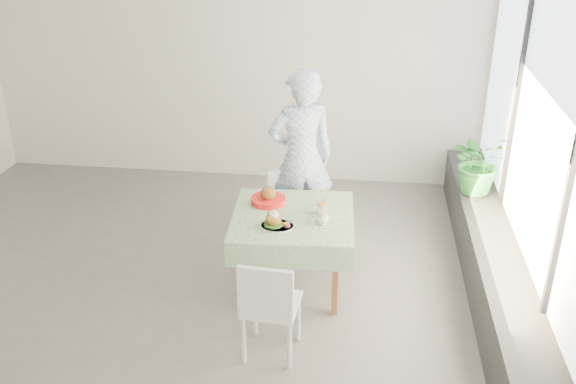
# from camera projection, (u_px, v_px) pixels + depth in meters

# --- Properties ---
(floor) EXTENTS (6.00, 6.00, 0.00)m
(floor) POSITION_uv_depth(u_px,v_px,m) (183.00, 280.00, 5.99)
(floor) COLOR #585553
(floor) RESTS_ON ground
(wall_back) EXTENTS (6.00, 0.02, 2.80)m
(wall_back) POSITION_uv_depth(u_px,v_px,m) (232.00, 66.00, 7.63)
(wall_back) COLOR silver
(wall_back) RESTS_ON ground
(wall_front) EXTENTS (6.00, 0.02, 2.80)m
(wall_front) POSITION_uv_depth(u_px,v_px,m) (25.00, 318.00, 3.15)
(wall_front) COLOR silver
(wall_front) RESTS_ON ground
(wall_right) EXTENTS (0.02, 5.00, 2.80)m
(wall_right) POSITION_uv_depth(u_px,v_px,m) (541.00, 157.00, 5.05)
(wall_right) COLOR silver
(wall_right) RESTS_ON ground
(window_pane) EXTENTS (0.01, 4.80, 2.18)m
(window_pane) POSITION_uv_depth(u_px,v_px,m) (543.00, 127.00, 4.95)
(window_pane) COLOR #D1E0F9
(window_pane) RESTS_ON ground
(window_ledge) EXTENTS (0.40, 4.80, 0.50)m
(window_ledge) POSITION_uv_depth(u_px,v_px,m) (495.00, 278.00, 5.56)
(window_ledge) COLOR black
(window_ledge) RESTS_ON ground
(cafe_table) EXTENTS (1.10, 1.10, 0.74)m
(cafe_table) POSITION_uv_depth(u_px,v_px,m) (293.00, 243.00, 5.69)
(cafe_table) COLOR brown
(cafe_table) RESTS_ON ground
(chair_far) EXTENTS (0.48, 0.48, 0.80)m
(chair_far) POSITION_uv_depth(u_px,v_px,m) (290.00, 226.00, 6.44)
(chair_far) COLOR white
(chair_far) RESTS_ON ground
(chair_near) EXTENTS (0.44, 0.44, 0.88)m
(chair_near) POSITION_uv_depth(u_px,v_px,m) (271.00, 324.00, 4.95)
(chair_near) COLOR white
(chair_near) RESTS_ON ground
(diner) EXTENTS (0.77, 0.63, 1.81)m
(diner) POSITION_uv_depth(u_px,v_px,m) (301.00, 158.00, 6.32)
(diner) COLOR #87A9D8
(diner) RESTS_ON ground
(main_dish) EXTENTS (0.29, 0.29, 0.15)m
(main_dish) POSITION_uv_depth(u_px,v_px,m) (275.00, 222.00, 5.36)
(main_dish) COLOR white
(main_dish) RESTS_ON cafe_table
(juice_cup_orange) EXTENTS (0.10, 0.10, 0.29)m
(juice_cup_orange) POSITION_uv_depth(u_px,v_px,m) (322.00, 207.00, 5.56)
(juice_cup_orange) COLOR white
(juice_cup_orange) RESTS_ON cafe_table
(juice_cup_lemonade) EXTENTS (0.10, 0.10, 0.28)m
(juice_cup_lemonade) POSITION_uv_depth(u_px,v_px,m) (323.00, 216.00, 5.41)
(juice_cup_lemonade) COLOR white
(juice_cup_lemonade) RESTS_ON cafe_table
(second_dish) EXTENTS (0.31, 0.31, 0.15)m
(second_dish) POSITION_uv_depth(u_px,v_px,m) (268.00, 198.00, 5.78)
(second_dish) COLOR red
(second_dish) RESTS_ON cafe_table
(potted_plant) EXTENTS (0.76, 0.73, 0.66)m
(potted_plant) POSITION_uv_depth(u_px,v_px,m) (480.00, 162.00, 6.44)
(potted_plant) COLOR #297B31
(potted_plant) RESTS_ON window_ledge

